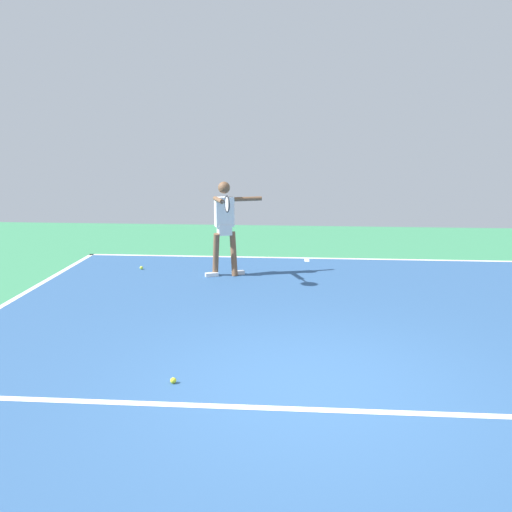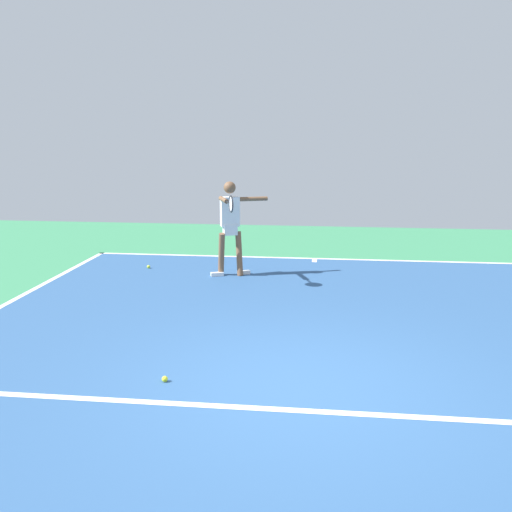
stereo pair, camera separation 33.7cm
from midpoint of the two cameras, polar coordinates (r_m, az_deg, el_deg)
name	(u,v)px [view 2 (the right image)]	position (r m, az deg, el deg)	size (l,w,h in m)	color
ground_plane	(302,389)	(6.24, 6.15, -12.94)	(21.83, 21.83, 0.00)	#388456
court_surface	(302,389)	(6.24, 6.15, -12.92)	(9.60, 13.06, 0.00)	#2D5484
court_line_baseline_near	(315,259)	(12.42, 6.59, -0.25)	(9.60, 0.10, 0.01)	white
court_line_service	(300,411)	(5.80, 6.07, -14.96)	(7.20, 0.10, 0.01)	white
court_line_centre_mark	(314,261)	(12.23, 6.58, -0.45)	(0.10, 0.30, 0.01)	white
tennis_player	(231,222)	(10.68, -1.61, 3.39)	(1.05, 1.34, 1.78)	brown
tennis_ball_near_service_line	(149,267)	(11.62, -9.75, -1.06)	(0.07, 0.07, 0.07)	#C6E53D
tennis_ball_far_corner	(165,379)	(6.41, -7.49, -11.98)	(0.07, 0.07, 0.07)	yellow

